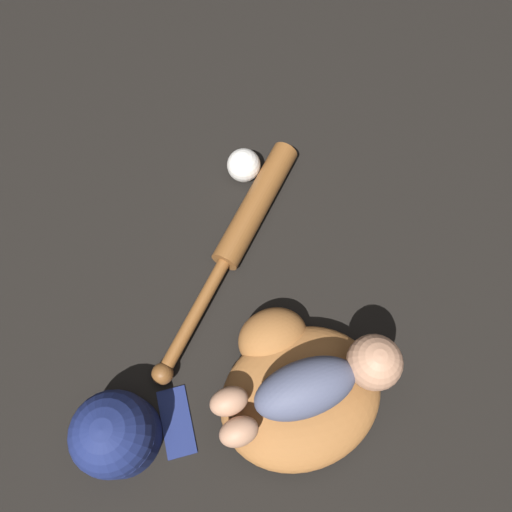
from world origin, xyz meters
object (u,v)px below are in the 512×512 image
Objects in this scene: baseball at (244,165)px; baby_figure at (320,383)px; baseball_cap at (115,434)px; baseball_glove at (296,386)px; baseball_bat at (244,226)px.

baby_figure is at bearing -84.98° from baseball.
baseball_cap is at bearing -121.04° from baseball.
baseball_cap reaches higher than baseball.
baseball is 0.62m from baseball_cap.
baseball is (-0.01, 0.51, -0.01)m from baseball_glove.
baseball_cap is (-0.37, -0.01, -0.08)m from baby_figure.
baseball is (-0.05, 0.52, -0.10)m from baby_figure.
baseball_bat is (-0.07, 0.37, -0.11)m from baby_figure.
baseball_cap is (-0.30, -0.38, 0.03)m from baseball_bat.
baseball is (0.02, 0.15, 0.01)m from baseball_bat.
baseball is at bearing 95.02° from baby_figure.
baseball_cap is (-0.32, -0.53, 0.02)m from baseball.
baby_figure is 4.44× the size of baseball.
baseball_bat is 0.49m from baseball_cap.
baseball_bat is at bearing 96.27° from baseball_glove.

